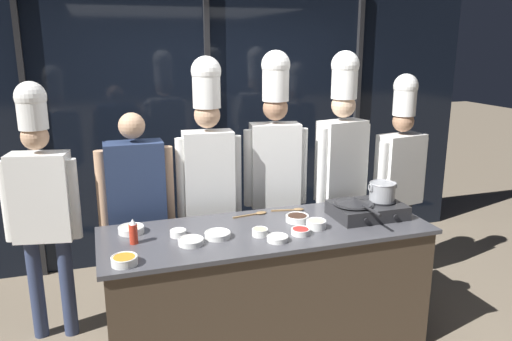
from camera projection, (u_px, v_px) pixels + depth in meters
name	position (u px, v px, depth m)	size (l,w,h in m)	color
window_wall_back	(208.00, 125.00, 4.96)	(5.77, 0.09, 2.70)	black
demo_counter	(267.00, 288.00, 3.54)	(2.26, 0.80, 0.91)	#4C3D2D
portable_stove	(367.00, 210.00, 3.65)	(0.51, 0.38, 0.11)	#28282B
frying_pan	(354.00, 201.00, 3.59)	(0.29, 0.51, 0.04)	#232326
stock_pot	(382.00, 191.00, 3.65)	(0.22, 0.19, 0.14)	#93969B
squeeze_bottle_chili	(133.00, 232.00, 3.15)	(0.05, 0.05, 0.17)	red
prep_bowl_noodles	(131.00, 229.00, 3.34)	(0.17, 0.17, 0.05)	white
prep_bowl_soy_glaze	(297.00, 218.00, 3.55)	(0.17, 0.17, 0.05)	white
prep_bowl_bean_sprouts	(218.00, 234.00, 3.26)	(0.17, 0.17, 0.04)	white
prep_bowl_garlic	(178.00, 233.00, 3.28)	(0.11, 0.11, 0.04)	white
prep_bowl_ginger	(260.00, 232.00, 3.29)	(0.11, 0.11, 0.05)	white
prep_bowl_carrots	(124.00, 260.00, 2.86)	(0.15, 0.15, 0.05)	white
prep_bowl_shrimp	(316.00, 224.00, 3.42)	(0.14, 0.14, 0.06)	white
prep_bowl_bell_pepper	(301.00, 231.00, 3.32)	(0.13, 0.13, 0.04)	white
prep_bowl_onion	(278.00, 238.00, 3.20)	(0.14, 0.14, 0.04)	white
prep_bowl_chicken	(191.00, 241.00, 3.15)	(0.16, 0.16, 0.04)	white
serving_spoon_slotted	(294.00, 210.00, 3.79)	(0.25, 0.08, 0.02)	olive
serving_spoon_solid	(257.00, 214.00, 3.70)	(0.27, 0.07, 0.02)	olive
chef_head	(41.00, 194.00, 3.51)	(0.52, 0.28, 1.90)	#2D3856
person_guest	(136.00, 200.00, 3.72)	(0.56, 0.22, 1.67)	#4C4C51
chef_sous	(208.00, 165.00, 3.84)	(0.50, 0.23, 2.06)	#232326
chef_line	(275.00, 157.00, 4.05)	(0.52, 0.26, 2.09)	#2D3856
chef_pastry	(342.00, 153.00, 4.18)	(0.51, 0.28, 2.09)	#2D3856
chef_apprentice	(400.00, 166.00, 4.35)	(0.52, 0.27, 1.90)	#232326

